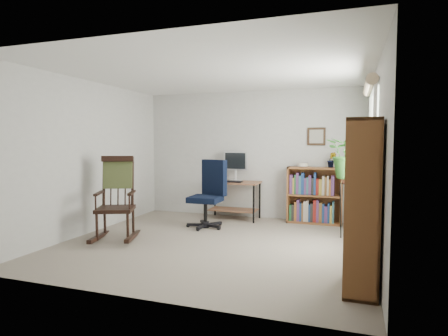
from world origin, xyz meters
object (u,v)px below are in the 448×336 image
at_px(rocking_chair, 115,198).
at_px(low_bookshelf, 315,195).
at_px(desk, 233,200).
at_px(office_chair, 205,193).
at_px(tall_bookshelf, 361,205).

bearing_deg(rocking_chair, low_bookshelf, 15.06).
relative_size(desk, rocking_chair, 0.78).
height_order(desk, office_chair, office_chair).
bearing_deg(office_chair, low_bookshelf, 49.06).
distance_m(office_chair, tall_bookshelf, 3.12).
distance_m(office_chair, low_bookshelf, 1.95).
bearing_deg(desk, rocking_chair, -121.39).
distance_m(rocking_chair, tall_bookshelf, 3.49).
xyz_separation_m(office_chair, tall_bookshelf, (2.41, -1.96, 0.25)).
relative_size(office_chair, rocking_chair, 0.93).
bearing_deg(office_chair, rocking_chair, -110.32).
distance_m(rocking_chair, low_bookshelf, 3.40).
bearing_deg(tall_bookshelf, office_chair, 141.00).
bearing_deg(tall_bookshelf, rocking_chair, 166.52).
height_order(desk, rocking_chair, rocking_chair).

